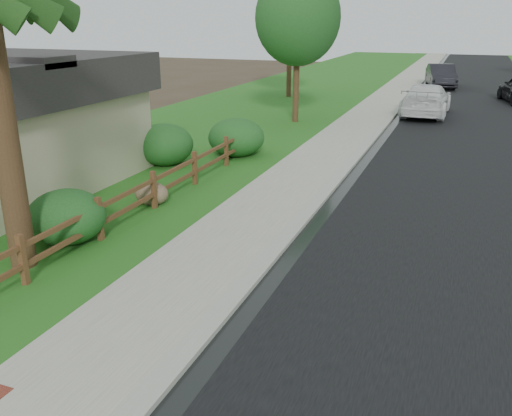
% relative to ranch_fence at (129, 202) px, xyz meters
% --- Properties ---
extents(road, '(8.00, 90.00, 0.02)m').
position_rel_ranch_fence_xyz_m(road, '(8.20, 28.60, -0.61)').
color(road, black).
rests_on(road, ground).
extents(curb, '(0.40, 90.00, 0.12)m').
position_rel_ranch_fence_xyz_m(curb, '(4.00, 28.60, -0.56)').
color(curb, gray).
rests_on(curb, ground).
extents(wet_gutter, '(0.50, 90.00, 0.00)m').
position_rel_ranch_fence_xyz_m(wet_gutter, '(4.35, 28.60, -0.60)').
color(wet_gutter, black).
rests_on(wet_gutter, road).
extents(sidewalk, '(2.20, 90.00, 0.10)m').
position_rel_ranch_fence_xyz_m(sidewalk, '(2.70, 28.60, -0.57)').
color(sidewalk, gray).
rests_on(sidewalk, ground).
extents(grass_strip, '(1.60, 90.00, 0.06)m').
position_rel_ranch_fence_xyz_m(grass_strip, '(0.80, 28.60, -0.59)').
color(grass_strip, '#29631C').
rests_on(grass_strip, ground).
extents(lawn_near, '(9.00, 90.00, 0.04)m').
position_rel_ranch_fence_xyz_m(lawn_near, '(-4.40, 28.60, -0.60)').
color(lawn_near, '#29631C').
rests_on(lawn_near, ground).
extents(ranch_fence, '(0.12, 16.92, 1.10)m').
position_rel_ranch_fence_xyz_m(ranch_fence, '(0.00, 0.00, 0.00)').
color(ranch_fence, '#482D18').
rests_on(ranch_fence, ground).
extents(white_suv, '(2.42, 5.74, 1.66)m').
position_rel_ranch_fence_xyz_m(white_suv, '(5.60, 19.46, 0.23)').
color(white_suv, white).
rests_on(white_suv, road).
extents(dark_car_far, '(2.67, 5.30, 1.67)m').
position_rel_ranch_fence_xyz_m(dark_car_far, '(5.60, 32.70, 0.24)').
color(dark_car_far, black).
rests_on(dark_car_far, road).
extents(boulder, '(1.21, 1.07, 0.67)m').
position_rel_ranch_fence_xyz_m(boulder, '(-0.30, 1.54, -0.28)').
color(boulder, brown).
rests_on(boulder, ground).
extents(shrub_b, '(2.30, 2.30, 1.26)m').
position_rel_ranch_fence_xyz_m(shrub_b, '(-0.70, -1.47, 0.01)').
color(shrub_b, '#1C4318').
rests_on(shrub_b, ground).
extents(shrub_c, '(2.40, 2.40, 1.47)m').
position_rel_ranch_fence_xyz_m(shrub_c, '(-2.16, 5.49, 0.12)').
color(shrub_c, '#1C4318').
rests_on(shrub_c, ground).
extents(shrub_d, '(2.65, 2.65, 1.44)m').
position_rel_ranch_fence_xyz_m(shrub_d, '(-0.30, 7.60, 0.10)').
color(shrub_d, '#1C4318').
rests_on(shrub_d, ground).
extents(tree_near_left, '(4.06, 4.06, 7.20)m').
position_rel_ranch_fence_xyz_m(tree_near_left, '(-0.30, 15.11, 4.33)').
color(tree_near_left, '#3D2519').
rests_on(tree_near_left, ground).
extents(tree_mid_left, '(4.19, 4.19, 7.49)m').
position_rel_ranch_fence_xyz_m(tree_mid_left, '(-3.40, 23.64, 4.55)').
color(tree_mid_left, '#3D2519').
rests_on(tree_mid_left, ground).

